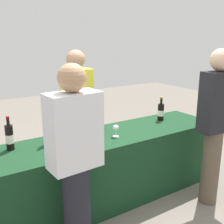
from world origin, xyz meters
The scene contains 16 objects.
ground_plane centered at (0.00, 0.00, 0.00)m, with size 12.00×12.00×0.00m, color slate.
tasting_table centered at (0.00, 0.00, 0.38)m, with size 2.62×0.68×0.76m, color #14381E.
wine_bottle_0 centered at (-1.03, 0.16, 0.88)m, with size 0.07×0.07×0.32m.
wine_bottle_1 centered at (-0.68, 0.10, 0.87)m, with size 0.07×0.07×0.32m.
wine_bottle_2 centered at (-0.55, 0.18, 0.87)m, with size 0.06×0.06×0.31m.
wine_bottle_3 centered at (-0.40, 0.17, 0.86)m, with size 0.07×0.07×0.30m.
wine_bottle_4 centered at (-0.32, 0.13, 0.87)m, with size 0.07×0.07×0.31m.
wine_bottle_5 centered at (-0.22, 0.17, 0.87)m, with size 0.08×0.08×0.31m.
wine_bottle_6 centered at (-0.04, 0.18, 0.87)m, with size 0.07×0.07×0.31m.
wine_bottle_7 centered at (0.80, 0.11, 0.87)m, with size 0.08×0.08×0.30m.
wine_glass_0 centered at (-0.69, -0.19, 0.85)m, with size 0.07×0.07×0.14m.
wine_glass_1 centered at (-0.45, -0.13, 0.87)m, with size 0.07×0.07×0.15m.
wine_glass_2 centered at (-0.01, -0.08, 0.85)m, with size 0.07×0.07×0.13m.
server_pouring centered at (-0.14, 0.54, 0.91)m, with size 0.36×0.22×1.64m.
guest_0 centered at (-0.70, -0.55, 0.86)m, with size 0.42×0.25×1.60m.
guest_1 centered at (0.85, -0.66, 0.93)m, with size 0.37×0.22×1.67m.
Camera 1 is at (-1.53, -2.37, 1.77)m, focal length 44.17 mm.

